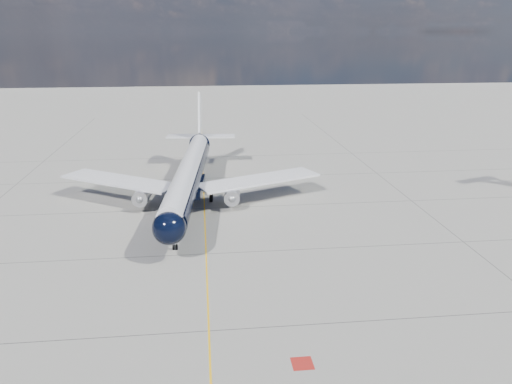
{
  "coord_description": "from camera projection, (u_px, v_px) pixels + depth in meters",
  "views": [
    {
      "loc": [
        -0.06,
        -40.68,
        23.43
      ],
      "look_at": [
        6.59,
        19.28,
        4.0
      ],
      "focal_mm": 35.0,
      "sensor_mm": 36.0,
      "label": 1
    }
  ],
  "objects": [
    {
      "name": "ground",
      "position": [
        204.0,
        197.0,
        74.05
      ],
      "size": [
        320.0,
        320.0,
        0.0
      ],
      "primitive_type": "plane",
      "color": "gray",
      "rests_on": "ground"
    },
    {
      "name": "taxiway_centerline",
      "position": [
        204.0,
        208.0,
        69.32
      ],
      "size": [
        0.16,
        160.0,
        0.01
      ],
      "primitive_type": "cube",
      "color": "#FFB70D",
      "rests_on": "ground"
    },
    {
      "name": "red_marking",
      "position": [
        302.0,
        363.0,
        36.93
      ],
      "size": [
        1.6,
        1.6,
        0.01
      ],
      "primitive_type": "cube",
      "color": "maroon",
      "rests_on": "ground"
    },
    {
      "name": "main_airliner",
      "position": [
        189.0,
        173.0,
        71.05
      ],
      "size": [
        38.1,
        46.53,
        13.44
      ],
      "rotation": [
        0.0,
        0.0,
        -0.09
      ],
      "color": "black",
      "rests_on": "ground"
    }
  ]
}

